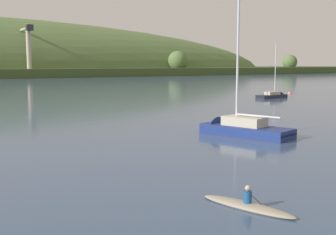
{
  "coord_description": "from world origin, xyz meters",
  "views": [
    {
      "loc": [
        -25.55,
        6.44,
        5.59
      ],
      "look_at": [
        -7.59,
        34.44,
        1.43
      ],
      "focal_mm": 46.52,
      "sensor_mm": 36.0,
      "label": 1
    }
  ],
  "objects_px": {
    "canoe_with_paddler": "(247,206)",
    "sailboat_near_mooring": "(275,97)",
    "dockside_crane": "(29,51)",
    "sailboat_midwater_white": "(236,132)",
    "mooring_buoy_off_fishing_boat": "(290,94)"
  },
  "relations": [
    {
      "from": "canoe_with_paddler",
      "to": "sailboat_near_mooring",
      "type": "bearing_deg",
      "value": 116.95
    },
    {
      "from": "dockside_crane",
      "to": "canoe_with_paddler",
      "type": "height_order",
      "value": "dockside_crane"
    },
    {
      "from": "sailboat_midwater_white",
      "to": "mooring_buoy_off_fishing_boat",
      "type": "relative_size",
      "value": 17.07
    },
    {
      "from": "sailboat_near_mooring",
      "to": "sailboat_midwater_white",
      "type": "distance_m",
      "value": 38.71
    },
    {
      "from": "sailboat_near_mooring",
      "to": "sailboat_midwater_white",
      "type": "xyz_separation_m",
      "value": [
        -29.96,
        -24.51,
        0.07
      ]
    },
    {
      "from": "sailboat_midwater_white",
      "to": "mooring_buoy_off_fishing_boat",
      "type": "distance_m",
      "value": 49.7
    },
    {
      "from": "dockside_crane",
      "to": "canoe_with_paddler",
      "type": "bearing_deg",
      "value": 170.59
    },
    {
      "from": "sailboat_midwater_white",
      "to": "canoe_with_paddler",
      "type": "relative_size",
      "value": 3.37
    },
    {
      "from": "canoe_with_paddler",
      "to": "mooring_buoy_off_fishing_boat",
      "type": "xyz_separation_m",
      "value": [
        51.08,
        43.51,
        -0.1
      ]
    },
    {
      "from": "canoe_with_paddler",
      "to": "mooring_buoy_off_fishing_boat",
      "type": "relative_size",
      "value": 5.06
    },
    {
      "from": "sailboat_midwater_white",
      "to": "mooring_buoy_off_fishing_boat",
      "type": "bearing_deg",
      "value": -68.48
    },
    {
      "from": "sailboat_midwater_white",
      "to": "dockside_crane",
      "type": "bearing_deg",
      "value": -24.68
    },
    {
      "from": "dockside_crane",
      "to": "mooring_buoy_off_fishing_boat",
      "type": "bearing_deg",
      "value": -169.22
    },
    {
      "from": "dockside_crane",
      "to": "sailboat_near_mooring",
      "type": "height_order",
      "value": "dockside_crane"
    },
    {
      "from": "dockside_crane",
      "to": "sailboat_midwater_white",
      "type": "xyz_separation_m",
      "value": [
        -23.52,
        -146.59,
        -10.02
      ]
    }
  ]
}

